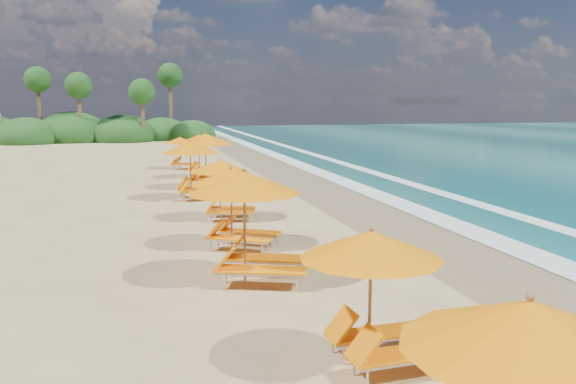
{
  "coord_description": "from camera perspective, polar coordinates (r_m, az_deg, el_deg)",
  "views": [
    {
      "loc": [
        -4.66,
        -18.36,
        4.1
      ],
      "look_at": [
        0.0,
        0.0,
        1.2
      ],
      "focal_mm": 37.17,
      "sensor_mm": 36.0,
      "label": 1
    }
  ],
  "objects": [
    {
      "name": "station_3",
      "position": [
        13.55,
        -3.34,
        -2.54
      ],
      "size": [
        3.35,
        3.29,
        2.61
      ],
      "rotation": [
        0.0,
        0.0,
        -0.35
      ],
      "color": "olive",
      "rests_on": "ground"
    },
    {
      "name": "station_5",
      "position": [
        20.77,
        -6.04,
        0.64
      ],
      "size": [
        2.62,
        2.52,
        2.15
      ],
      "rotation": [
        0.0,
        0.0,
        -0.22
      ],
      "color": "olive",
      "rests_on": "ground"
    },
    {
      "name": "wet_sand",
      "position": [
        20.71,
        10.81,
        -2.86
      ],
      "size": [
        4.0,
        160.0,
        0.01
      ],
      "primitive_type": "cube",
      "color": "#8D7854",
      "rests_on": "ground"
    },
    {
      "name": "treeline",
      "position": [
        64.16,
        -19.03,
        5.46
      ],
      "size": [
        25.8,
        8.8,
        9.74
      ],
      "color": "#163D14",
      "rests_on": "ground"
    },
    {
      "name": "station_2",
      "position": [
        9.36,
        8.83,
        -9.12
      ],
      "size": [
        2.5,
        2.33,
        2.24
      ],
      "rotation": [
        0.0,
        0.0,
        0.06
      ],
      "color": "olive",
      "rests_on": "ground"
    },
    {
      "name": "station_8",
      "position": [
        32.29,
        -8.18,
        3.71
      ],
      "size": [
        2.79,
        2.64,
        2.39
      ],
      "rotation": [
        0.0,
        0.0,
        0.13
      ],
      "color": "olive",
      "rests_on": "ground"
    },
    {
      "name": "station_9",
      "position": [
        36.66,
        -10.06,
        3.91
      ],
      "size": [
        2.58,
        2.54,
        1.99
      ],
      "rotation": [
        0.0,
        0.0,
        -0.38
      ],
      "color": "olive",
      "rests_on": "ground"
    },
    {
      "name": "surf_foam",
      "position": [
        21.97,
        17.21,
        -2.37
      ],
      "size": [
        4.0,
        160.0,
        0.01
      ],
      "color": "white",
      "rests_on": "ground"
    },
    {
      "name": "ground",
      "position": [
        19.38,
        -0.0,
        -3.51
      ],
      "size": [
        160.0,
        160.0,
        0.0
      ],
      "primitive_type": "plane",
      "color": "tan",
      "rests_on": "ground"
    },
    {
      "name": "station_4",
      "position": [
        16.76,
        -4.87,
        -1.0
      ],
      "size": [
        3.09,
        3.09,
        2.29
      ],
      "rotation": [
        0.0,
        0.0,
        -0.53
      ],
      "color": "olive",
      "rests_on": "ground"
    },
    {
      "name": "station_7",
      "position": [
        28.16,
        -7.49,
        3.33
      ],
      "size": [
        3.6,
        3.6,
        2.67
      ],
      "rotation": [
        0.0,
        0.0,
        -0.54
      ],
      "color": "olive",
      "rests_on": "ground"
    },
    {
      "name": "station_6",
      "position": [
        25.29,
        -8.86,
        2.47
      ],
      "size": [
        2.75,
        2.56,
        2.5
      ],
      "rotation": [
        0.0,
        0.0,
        0.04
      ],
      "color": "olive",
      "rests_on": "ground"
    }
  ]
}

